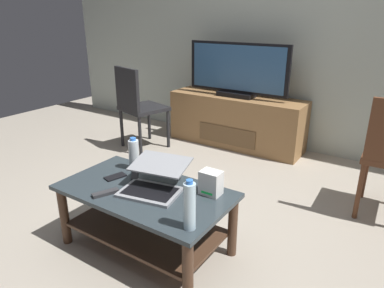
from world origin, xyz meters
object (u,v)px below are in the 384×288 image
(television, at_px, (237,71))
(cell_phone, at_px, (115,177))
(side_chair, at_px, (137,104))
(water_bottle_far, at_px, (190,206))
(soundbar_remote, at_px, (135,175))
(laptop, at_px, (154,180))
(router_box, at_px, (211,183))
(coffee_table, at_px, (146,208))
(media_cabinet, at_px, (236,121))
(tv_remote, at_px, (105,193))
(water_bottle_near, at_px, (134,154))

(television, bearing_deg, cell_phone, -86.22)
(side_chair, height_order, water_bottle_far, side_chair)
(side_chair, distance_m, soundbar_remote, 1.66)
(water_bottle_far, height_order, soundbar_remote, water_bottle_far)
(laptop, xyz_separation_m, water_bottle_far, (0.42, -0.22, 0.07))
(side_chair, xyz_separation_m, router_box, (1.64, -1.17, -0.01))
(side_chair, relative_size, laptop, 2.05)
(coffee_table, height_order, water_bottle_far, water_bottle_far)
(television, distance_m, router_box, 2.06)
(media_cabinet, xyz_separation_m, tv_remote, (0.25, -2.25, 0.15))
(television, xyz_separation_m, side_chair, (-0.86, -0.70, -0.34))
(tv_remote, bearing_deg, water_bottle_far, 23.41)
(laptop, relative_size, soundbar_remote, 2.82)
(television, distance_m, tv_remote, 2.28)
(side_chair, height_order, tv_remote, side_chair)
(media_cabinet, distance_m, television, 0.57)
(media_cabinet, distance_m, router_box, 2.06)
(router_box, xyz_separation_m, tv_remote, (-0.53, -0.36, -0.06))
(side_chair, relative_size, soundbar_remote, 5.79)
(coffee_table, xyz_separation_m, water_bottle_near, (-0.26, 0.20, 0.25))
(laptop, height_order, soundbar_remote, laptop)
(coffee_table, xyz_separation_m, tv_remote, (-0.15, -0.18, 0.15))
(water_bottle_far, bearing_deg, water_bottle_near, 151.92)
(television, bearing_deg, media_cabinet, 90.00)
(media_cabinet, bearing_deg, coffee_table, -78.87)
(laptop, xyz_separation_m, cell_phone, (-0.32, -0.01, -0.06))
(router_box, height_order, water_bottle_near, water_bottle_near)
(water_bottle_near, bearing_deg, soundbar_remote, -46.93)
(coffee_table, bearing_deg, laptop, 34.09)
(water_bottle_near, xyz_separation_m, tv_remote, (0.10, -0.38, -0.10))
(laptop, bearing_deg, cell_phone, -177.80)
(coffee_table, bearing_deg, media_cabinet, 101.13)
(television, relative_size, cell_phone, 8.42)
(laptop, distance_m, tv_remote, 0.30)
(router_box, bearing_deg, cell_phone, -166.36)
(water_bottle_far, relative_size, cell_phone, 1.94)
(side_chair, height_order, soundbar_remote, side_chair)
(television, height_order, cell_phone, television)
(laptop, height_order, tv_remote, laptop)
(router_box, bearing_deg, laptop, -155.83)
(laptop, xyz_separation_m, water_bottle_near, (-0.31, 0.16, 0.05))
(laptop, xyz_separation_m, router_box, (0.32, 0.14, 0.01))
(coffee_table, bearing_deg, tv_remote, -130.65)
(coffee_table, height_order, tv_remote, tv_remote)
(router_box, height_order, cell_phone, router_box)
(soundbar_remote, bearing_deg, coffee_table, -70.43)
(laptop, relative_size, tv_remote, 2.82)
(coffee_table, relative_size, water_bottle_far, 3.98)
(side_chair, height_order, router_box, side_chair)
(router_box, relative_size, water_bottle_far, 0.55)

